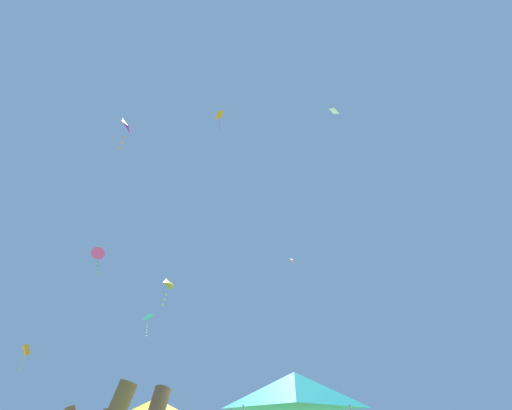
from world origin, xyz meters
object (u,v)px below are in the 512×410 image
Objects in this scene: kite_orange_diamond at (219,116)px; kite_magenta_diamond at (128,127)px; canopy_tent_teal at (295,390)px; kite_pink_box at (292,261)px; kite_yellow_diamond at (169,285)px; kite_magenta_delta at (98,254)px; kite_orange_box at (26,350)px; kite_white_diamond at (335,111)px; kite_cyan_delta at (148,317)px.

kite_orange_diamond is 7.86m from kite_magenta_diamond.
canopy_tent_teal is 21.07m from kite_pink_box.
kite_yellow_diamond reaches higher than canopy_tent_teal.
kite_orange_box is (1.59, -9.54, -9.94)m from kite_magenta_delta.
kite_pink_box is 17.23m from kite_magenta_diamond.
kite_orange_box is at bearing 176.69° from kite_white_diamond.
kite_orange_box is at bearing -147.55° from kite_magenta_diamond.
canopy_tent_teal is at bearing -65.77° from kite_orange_diamond.
kite_magenta_diamond is (-15.97, 2.75, 1.80)m from kite_white_diamond.
kite_magenta_delta is at bearing 133.35° from canopy_tent_teal.
kite_orange_diamond is at bearing 23.45° from kite_orange_box.
kite_magenta_diamond is at bearing -61.74° from kite_magenta_delta.
kite_orange_box is at bearing -156.55° from kite_orange_diamond.
kite_orange_diamond is at bearing -39.39° from kite_yellow_diamond.
kite_yellow_diamond is (-9.24, 15.22, 9.08)m from canopy_tent_teal.
kite_orange_diamond is 18.08m from kite_cyan_delta.
kite_orange_box is at bearing -148.18° from kite_pink_box.
kite_yellow_diamond is 1.18× the size of kite_cyan_delta.
kite_white_diamond is 11.51m from kite_orange_diamond.
kite_magenta_diamond reaches higher than kite_yellow_diamond.
kite_white_diamond is at bearing -32.81° from kite_yellow_diamond.
kite_orange_box is 17.64m from kite_magenta_diamond.
kite_orange_diamond is at bearing -26.04° from kite_magenta_delta.
kite_orange_diamond reaches higher than kite_pink_box.
kite_cyan_delta is (-6.13, 6.16, -15.85)m from kite_orange_diamond.
kite_orange_box is (-9.50, -4.12, -20.31)m from kite_orange_diamond.
kite_white_diamond reaches higher than kite_magenta_delta.
kite_orange_diamond reaches higher than kite_yellow_diamond.
kite_orange_box is (-18.60, 1.08, -15.57)m from kite_white_diamond.
kite_pink_box is at bearing 13.33° from kite_yellow_diamond.
kite_magenta_delta is (-16.54, 17.52, 12.87)m from canopy_tent_teal.
kite_magenta_diamond is (-0.73, -8.61, 12.90)m from kite_cyan_delta.
kite_magenta_diamond reaches higher than kite_pink_box.
kite_white_diamond reaches higher than kite_cyan_delta.
kite_cyan_delta is at bearing 122.37° from canopy_tent_teal.
canopy_tent_teal is 6.22× the size of kite_pink_box.
kite_magenta_delta is at bearing 179.94° from kite_pink_box.
kite_cyan_delta is at bearing 8.52° from kite_magenta_delta.
kite_pink_box is (0.40, 17.50, 11.72)m from canopy_tent_teal.
kite_orange_box is at bearing 151.90° from canopy_tent_teal.
kite_magenta_delta is 1.11× the size of kite_yellow_diamond.
canopy_tent_teal is 26.77m from kite_orange_diamond.
kite_white_diamond is at bearing -72.94° from kite_pink_box.
kite_white_diamond reaches higher than canopy_tent_teal.
kite_yellow_diamond is 3.60× the size of kite_pink_box.
kite_pink_box is at bearing -0.06° from kite_magenta_delta.
kite_pink_box is 20.08m from kite_orange_box.
kite_orange_box is (-14.95, 7.98, 2.94)m from canopy_tent_teal.
kite_cyan_delta is at bearing 143.28° from kite_white_diamond.
kite_magenta_delta is at bearing 162.48° from kite_yellow_diamond.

